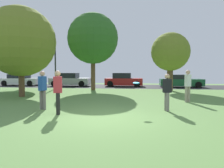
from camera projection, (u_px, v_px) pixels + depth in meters
The scene contains 16 objects.
ground_plane at pixel (105, 118), 7.48m from camera, with size 44.00×44.00×0.00m, color #5B8442.
road_strip at pixel (128, 86), 23.32m from camera, with size 44.00×6.40×0.01m, color #28282B.
maple_tree_near at pixel (170, 52), 17.85m from camera, with size 3.28×3.28×5.00m.
maple_tree_far at pixel (21, 42), 13.68m from camera, with size 4.59×4.59×5.93m.
birch_tree_lone at pixel (19, 45), 18.83m from camera, with size 5.13×5.13×6.59m.
oak_tree_left at pixel (93, 39), 18.41m from camera, with size 4.48×4.48×6.82m.
person_thrower at pixel (58, 90), 8.11m from camera, with size 0.37×0.30×1.71m.
person_catcher at pixel (167, 91), 8.85m from camera, with size 0.37×0.30×1.58m.
person_bystander at pixel (43, 88), 9.16m from camera, with size 0.30×0.36×1.70m.
person_walking at pixel (188, 84), 11.37m from camera, with size 0.31×0.37×1.75m.
frisbee_disc at pixel (136, 83), 8.61m from camera, with size 0.27×0.27×0.06m.
parked_car_white at pixel (21, 80), 24.76m from camera, with size 4.51×1.95×1.34m.
parked_car_silver at pixel (70, 80), 23.81m from camera, with size 4.50×2.00×1.50m.
parked_car_red at pixel (124, 80), 23.34m from camera, with size 4.13×2.01×1.50m.
parked_car_green at pixel (181, 81), 22.24m from camera, with size 4.40×2.10×1.33m.
street_lamp_post at pixel (55, 66), 20.30m from camera, with size 0.14×0.14×4.50m, color #2D2D33.
Camera 1 is at (1.20, -7.30, 1.68)m, focal length 33.44 mm.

